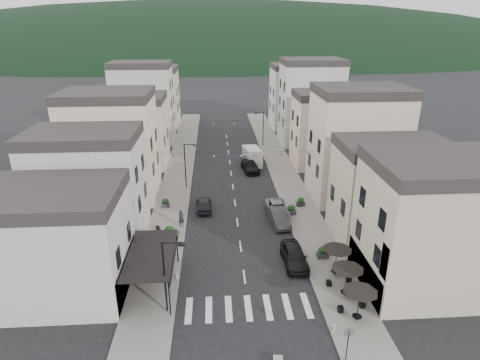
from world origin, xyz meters
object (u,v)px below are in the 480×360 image
Objects in this scene: parked_car_d at (250,166)px; pedestrian_b at (158,234)px; parked_car_b at (279,217)px; parked_car_e at (204,204)px; parked_car_c at (277,208)px; parked_car_a at (294,256)px; pedestrian_a at (181,218)px; delivery_van at (252,156)px.

parked_car_d is 2.77× the size of pedestrian_b.
parked_car_b is 8.99m from parked_car_e.
parked_car_b is at bearing 150.96° from parked_car_e.
parked_car_d reaches higher than parked_car_c.
pedestrian_b is at bearing 57.07° from parked_car_e.
pedestrian_b is at bearing 159.55° from parked_car_a.
pedestrian_b reaches higher than parked_car_d.
parked_car_a is 2.67× the size of pedestrian_b.
parked_car_c is at bearing -90.45° from parked_car_d.
pedestrian_a is (-10.54, -2.46, 0.35)m from parked_car_c.
parked_car_c is 2.68× the size of pedestrian_b.
parked_car_d is at bearing -107.13° from delivery_van.
parked_car_b is (-0.20, 7.69, -0.07)m from parked_car_a.
pedestrian_b is at bearing -157.32° from parked_car_c.
pedestrian_b is at bearing -126.05° from parked_car_d.
pedestrian_b is (-11.32, -23.13, -0.20)m from delivery_van.
parked_car_a is at bearing -94.17° from parked_car_b.
delivery_van reaches higher than pedestrian_b.
parked_car_e is (-8.26, 1.64, 0.03)m from parked_car_c.
parked_car_a is 24.27m from parked_car_d.
parked_car_e is (-8.26, 11.67, -0.12)m from parked_car_a.
delivery_van is at bearing 92.14° from parked_car_c.
parked_car_e is at bearing 148.10° from parked_car_b.
parked_car_c is (0.20, 2.34, -0.08)m from parked_car_b.
parked_car_d is at bearing 89.90° from parked_car_b.
pedestrian_b is at bearing -170.31° from parked_car_b.
pedestrian_a is at bearing 175.04° from parked_car_b.
parked_car_c is (0.00, 10.03, -0.15)m from parked_car_a.
parked_car_d is (-1.80, 24.20, -0.10)m from parked_car_a.
parked_car_d is 1.21× the size of parked_car_e.
pedestrian_a is at bearing 101.62° from pedestrian_b.
parked_car_b is 2.54× the size of pedestrian_a.
pedestrian_b reaches higher than parked_car_a.
parked_car_b is 2.54× the size of pedestrian_b.
delivery_van is 3.00× the size of pedestrian_a.
delivery_van is at bearing 91.06° from parked_car_a.
pedestrian_a is 3.82m from pedestrian_b.
parked_car_a is at bearing 24.12° from pedestrian_b.
delivery_van is (-1.02, 19.75, 0.48)m from parked_car_b.
parked_car_d is at bearing -120.04° from parked_car_e.
parked_car_d is at bearing 92.78° from parked_car_a.
parked_car_e is 2.30× the size of pedestrian_a.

